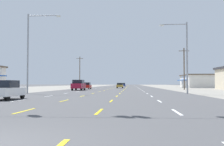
{
  "coord_description": "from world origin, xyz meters",
  "views": [
    {
      "loc": [
        3.22,
        -5.34,
        1.28
      ],
      "look_at": [
        -0.02,
        40.25,
        3.07
      ],
      "focal_mm": 43.41,
      "sensor_mm": 36.0,
      "label": 1
    }
  ],
  "objects": [
    {
      "name": "suv_far_left_near",
      "position": [
        -6.78,
        45.49,
        1.03
      ],
      "size": [
        1.98,
        4.9,
        1.98
      ],
      "color": "maroon",
      "rests_on": "ground"
    },
    {
      "name": "streetlight_left_row_0",
      "position": [
        -9.72,
        28.7,
        5.98
      ],
      "size": [
        4.36,
        0.26,
        10.35
      ],
      "color": "gray",
      "rests_on": "ground"
    },
    {
      "name": "utility_pole_right_row_1",
      "position": [
        14.33,
        52.33,
        4.57
      ],
      "size": [
        2.2,
        0.26,
        8.76
      ],
      "color": "brown",
      "rests_on": "ground"
    },
    {
      "name": "sedan_center_turn_midfar",
      "position": [
        0.04,
        71.12,
        0.76
      ],
      "size": [
        1.8,
        4.5,
        1.46
      ],
      "color": "#B28C33",
      "rests_on": "ground"
    },
    {
      "name": "storefront_right_row_2",
      "position": [
        24.22,
        81.74,
        2.07
      ],
      "size": [
        10.19,
        15.29,
        4.11
      ],
      "color": "silver",
      "rests_on": "ground"
    },
    {
      "name": "utility_pole_left_row_2",
      "position": [
        -13.49,
        81.62,
        5.22
      ],
      "size": [
        2.2,
        0.26,
        10.05
      ],
      "color": "brown",
      "rests_on": "ground"
    },
    {
      "name": "streetlight_right_row_0",
      "position": [
        9.81,
        28.7,
        5.15
      ],
      "size": [
        3.46,
        0.26,
        8.94
      ],
      "color": "gray",
      "rests_on": "ground"
    },
    {
      "name": "ground_plane",
      "position": [
        0.0,
        66.0,
        0.0
      ],
      "size": [
        572.0,
        572.0,
        0.0
      ],
      "primitive_type": "plane",
      "color": "#4C4C4F"
    },
    {
      "name": "hatchback_far_left_mid",
      "position": [
        -7.0,
        56.11,
        0.78
      ],
      "size": [
        1.72,
        3.9,
        1.54
      ],
      "color": "red",
      "rests_on": "ground"
    },
    {
      "name": "lot_apron_right",
      "position": [
        24.75,
        66.0,
        0.0
      ],
      "size": [
        28.0,
        440.0,
        0.01
      ],
      "primitive_type": "cube",
      "color": "gray",
      "rests_on": "ground"
    },
    {
      "name": "hatchback_center_turn_far",
      "position": [
        -0.17,
        111.01,
        0.78
      ],
      "size": [
        1.72,
        3.9,
        1.54
      ],
      "color": "navy",
      "rests_on": "ground"
    },
    {
      "name": "lot_apron_left",
      "position": [
        -24.75,
        66.0,
        0.0
      ],
      "size": [
        28.0,
        440.0,
        0.01
      ],
      "primitive_type": "cube",
      "color": "gray",
      "rests_on": "ground"
    },
    {
      "name": "lane_markings",
      "position": [
        0.0,
        104.5,
        0.01
      ],
      "size": [
        10.64,
        227.6,
        0.01
      ],
      "color": "white",
      "rests_on": "ground"
    },
    {
      "name": "hatchback_far_left_nearest",
      "position": [
        -6.77,
        15.63,
        0.78
      ],
      "size": [
        1.72,
        3.9,
        1.54
      ],
      "color": "white",
      "rests_on": "ground"
    },
    {
      "name": "signal_span_wire",
      "position": [
        -0.07,
        9.18,
        5.66
      ],
      "size": [
        25.5,
        0.53,
        9.37
      ],
      "color": "brown",
      "rests_on": "ground"
    }
  ]
}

